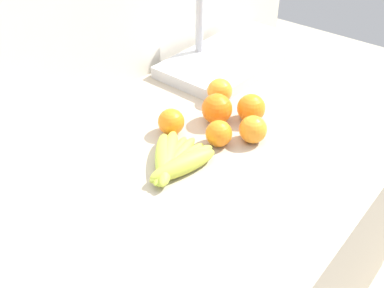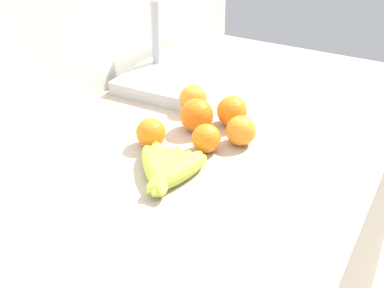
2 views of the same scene
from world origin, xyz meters
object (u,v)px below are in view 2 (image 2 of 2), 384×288
object	(u,v)px
orange_front	(197,115)
orange_back_left	(241,131)
orange_back_right	(193,98)
banana_bunch	(167,170)
orange_center	(206,138)
orange_far_right	(150,133)
sink_basin	(183,73)
orange_right	(232,111)

from	to	relation	value
orange_front	orange_back_left	xyz separation A→B (m)	(-0.01, -0.12, -0.01)
orange_front	orange_back_right	world-z (taller)	orange_front
orange_front	orange_back_left	size ratio (longest dim) A/B	1.17
banana_bunch	orange_back_right	bearing A→B (deg)	18.07
orange_front	orange_back_right	distance (m)	0.10
orange_center	orange_front	distance (m)	0.10
banana_bunch	orange_far_right	size ratio (longest dim) A/B	2.90
orange_back_left	sink_basin	distance (m)	0.39
banana_bunch	orange_right	size ratio (longest dim) A/B	2.62
orange_back_right	orange_front	bearing A→B (deg)	-147.09
orange_center	orange_back_right	world-z (taller)	orange_back_right
banana_bunch	orange_far_right	distance (m)	0.14
orange_far_right	orange_front	bearing A→B (deg)	-26.07
orange_far_right	sink_basin	distance (m)	0.38
orange_back_left	orange_far_right	xyz separation A→B (m)	(-0.11, 0.17, -0.00)
banana_bunch	orange_center	xyz separation A→B (m)	(0.13, -0.02, 0.01)
orange_back_right	orange_far_right	world-z (taller)	orange_back_right
orange_back_right	orange_back_left	xyz separation A→B (m)	(-0.10, -0.17, -0.00)
orange_far_right	orange_right	bearing A→B (deg)	-33.53
orange_far_right	sink_basin	size ratio (longest dim) A/B	0.18
banana_bunch	orange_front	xyz separation A→B (m)	(0.21, 0.04, 0.02)
orange_center	sink_basin	xyz separation A→B (m)	(0.32, 0.24, -0.01)
orange_right	orange_back_right	xyz separation A→B (m)	(0.02, 0.12, -0.00)
orange_right	orange_back_right	world-z (taller)	orange_right
orange_center	orange_right	distance (m)	0.14
banana_bunch	orange_back_right	size ratio (longest dim) A/B	2.78
orange_right	orange_back_right	size ratio (longest dim) A/B	1.06
orange_far_right	sink_basin	xyz separation A→B (m)	(0.36, 0.12, -0.01)
orange_right	orange_back_right	bearing A→B (deg)	79.73
orange_center	orange_far_right	distance (m)	0.13
orange_back_right	orange_far_right	distance (m)	0.20
orange_front	orange_far_right	world-z (taller)	orange_front
orange_right	sink_basin	world-z (taller)	sink_basin
orange_right	orange_back_left	world-z (taller)	orange_right
orange_center	orange_right	xyz separation A→B (m)	(0.14, 0.00, 0.00)
orange_center	orange_right	world-z (taller)	orange_right
orange_back_right	orange_far_right	xyz separation A→B (m)	(-0.20, 0.00, -0.00)
orange_center	orange_front	world-z (taller)	orange_front
banana_bunch	orange_back_left	world-z (taller)	orange_back_left
orange_right	orange_front	bearing A→B (deg)	135.69
banana_bunch	orange_back_left	xyz separation A→B (m)	(0.20, -0.08, 0.02)
orange_back_right	orange_back_left	world-z (taller)	orange_back_right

